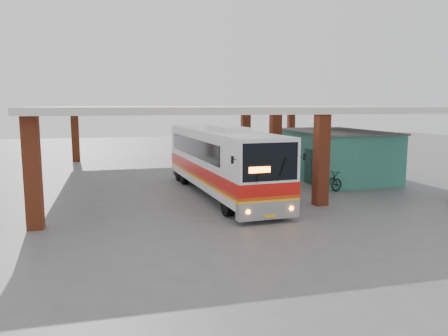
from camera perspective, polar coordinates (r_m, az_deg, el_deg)
name	(u,v)px	position (r m, az deg, el deg)	size (l,w,h in m)	color
ground	(242,196)	(23.09, 2.33, -3.63)	(90.00, 90.00, 0.00)	#515154
brick_columns	(241,146)	(27.91, 2.20, 2.95)	(20.10, 21.60, 4.35)	#9A3F21
canopy_roof	(221,109)	(29.00, -0.41, 7.75)	(21.00, 23.00, 0.30)	silver
shop_building	(334,154)	(29.39, 14.17, 1.77)	(5.20, 8.20, 3.11)	#296856
coach_bus	(221,161)	(23.01, -0.40, 0.96)	(3.54, 12.79, 3.68)	white
motorcycle	(327,183)	(24.34, 13.31, -1.86)	(0.76, 2.17, 1.14)	black
pedestrian	(273,186)	(20.94, 6.37, -2.36)	(0.66, 0.44, 1.82)	red
red_chair	(277,169)	(30.19, 6.96, -0.09)	(0.55, 0.55, 0.88)	#B21A13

